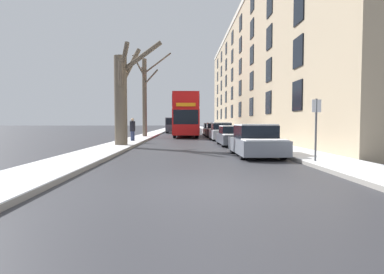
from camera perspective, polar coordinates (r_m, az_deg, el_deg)
name	(u,v)px	position (r m, az deg, el deg)	size (l,w,h in m)	color
ground_plane	(211,187)	(7.03, 3.54, -9.51)	(320.00, 320.00, 0.00)	#38383D
sidewalk_left	(164,130)	(60.00, -5.43, 1.36)	(2.08, 130.00, 0.16)	gray
sidewalk_right	(211,130)	(60.10, 3.55, 1.37)	(2.08, 130.00, 0.16)	gray
terrace_facade_right	(273,74)	(38.63, 15.12, 11.58)	(9.10, 51.92, 15.00)	tan
bare_tree_left_0	(122,95)	(18.72, -13.13, 7.83)	(2.95, 3.37, 6.37)	brown
bare_tree_left_1	(145,95)	(30.05, -8.93, 7.94)	(3.79, 1.33, 8.16)	brown
double_decker_bus	(186,114)	(32.22, -1.24, 4.47)	(2.55, 10.07, 4.39)	red
parked_car_0	(256,141)	(13.58, 12.04, -0.84)	(1.87, 3.96, 1.44)	slate
parked_car_1	(233,136)	(19.77, 7.75, 0.16)	(1.79, 4.28, 1.32)	#474C56
parked_car_2	(221,132)	(25.75, 5.58, 0.95)	(1.79, 4.29, 1.53)	#9EA3AD
parked_car_3	(215,131)	(31.08, 4.36, 1.24)	(1.84, 4.18, 1.51)	black
parked_car_4	(210,130)	(36.33, 3.51, 1.41)	(1.77, 4.15, 1.46)	silver
oncoming_van	(173,125)	(44.39, -3.66, 2.34)	(1.90, 5.47, 2.22)	#333842
pedestrian_left_sidewalk	(133,129)	(22.71, -11.26, 1.47)	(0.40, 0.40, 1.85)	navy
street_sign_post	(316,127)	(11.21, 22.54, 1.76)	(0.32, 0.07, 2.32)	#4C4F54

